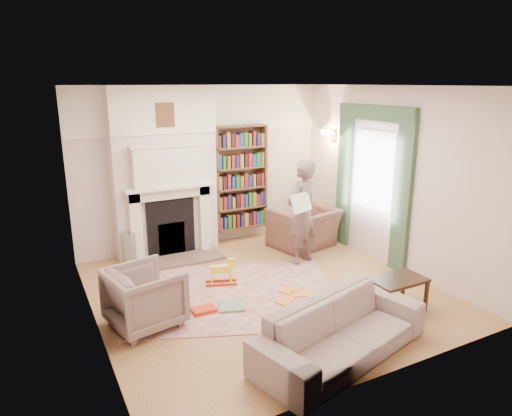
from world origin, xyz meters
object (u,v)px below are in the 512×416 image
bookcase (240,178)px  coffee_table (396,295)px  armchair_reading (304,228)px  rocking_horse (221,272)px  paraffin_heater (130,248)px  armchair_left (145,297)px  man_reading (302,212)px  sofa (341,330)px

bookcase → coffee_table: (0.57, -3.42, -0.95)m
armchair_reading → rocking_horse: (-1.95, -0.80, -0.15)m
bookcase → armchair_reading: 1.46m
paraffin_heater → armchair_left: bearing=-97.4°
armchair_reading → armchair_left: 3.50m
bookcase → paraffin_heater: bearing=-173.0°
bookcase → man_reading: 1.55m
armchair_reading → sofa: 3.39m
sofa → armchair_left: bearing=121.6°
armchair_reading → armchair_left: size_ratio=1.33×
bookcase → man_reading: bearing=-75.3°
armchair_reading → armchair_left: bearing=11.8°
coffee_table → paraffin_heater: paraffin_heater is taller
armchair_reading → armchair_left: (-3.20, -1.43, 0.02)m
sofa → man_reading: size_ratio=1.23×
armchair_left → coffee_table: bearing=-123.1°
paraffin_heater → sofa: bearing=-68.7°
coffee_table → rocking_horse: size_ratio=1.55×
sofa → rocking_horse: (-0.43, 2.23, -0.10)m
paraffin_heater → man_reading: bearing=-25.8°
sofa → rocking_horse: 2.27m
paraffin_heater → bookcase: bearing=7.0°
coffee_table → rocking_horse: (-1.68, 1.75, -0.03)m
armchair_left → paraffin_heater: bearing=-19.5°
armchair_reading → sofa: armchair_reading is taller
armchair_left → man_reading: man_reading is taller
bookcase → sofa: bookcase is taller
armchair_reading → coffee_table: size_ratio=1.53×
bookcase → rocking_horse: bookcase is taller
rocking_horse → armchair_reading: bearing=42.6°
armchair_reading → sofa: (-1.52, -3.03, -0.05)m
man_reading → armchair_left: bearing=-2.0°
armchair_left → sofa: (1.68, -1.61, -0.07)m
armchair_reading → man_reading: (-0.45, -0.60, 0.50)m
armchair_reading → rocking_horse: 2.11m
bookcase → coffee_table: bookcase is taller
man_reading → paraffin_heater: 2.82m
armchair_left → man_reading: (2.75, 0.83, 0.48)m
armchair_left → rocking_horse: size_ratio=1.79×
bookcase → rocking_horse: bearing=-123.7°
armchair_left → bookcase: bearing=-58.0°
bookcase → coffee_table: bearing=-80.5°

